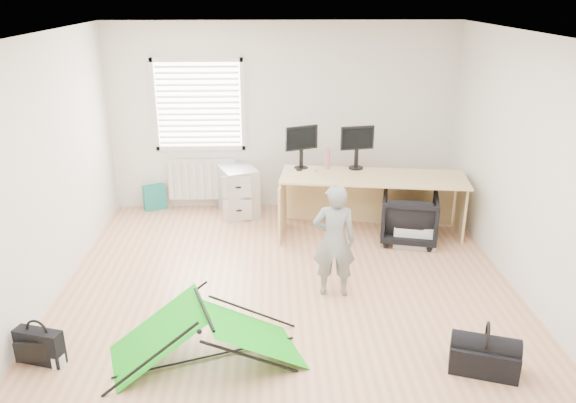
{
  "coord_description": "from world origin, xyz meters",
  "views": [
    {
      "loc": [
        -0.18,
        -5.26,
        3.12
      ],
      "look_at": [
        0.0,
        0.4,
        0.95
      ],
      "focal_mm": 35.0,
      "sensor_mm": 36.0,
      "label": 1
    }
  ],
  "objects_px": {
    "filing_cabinet": "(238,191)",
    "storage_crate": "(415,234)",
    "monitor_left": "(301,153)",
    "duffel_bag": "(484,358)",
    "thermos": "(327,159)",
    "kite": "(205,334)",
    "person": "(334,241)",
    "desk": "(372,205)",
    "laptop_bag": "(40,346)",
    "monitor_right": "(356,153)",
    "office_chair": "(409,217)"
  },
  "relations": [
    {
      "from": "filing_cabinet",
      "to": "storage_crate",
      "type": "xyz_separation_m",
      "value": [
        2.32,
        -1.12,
        -0.21
      ]
    },
    {
      "from": "monitor_left",
      "to": "duffel_bag",
      "type": "distance_m",
      "value": 3.66
    },
    {
      "from": "filing_cabinet",
      "to": "thermos",
      "type": "xyz_separation_m",
      "value": [
        1.23,
        -0.42,
        0.6
      ]
    },
    {
      "from": "storage_crate",
      "to": "duffel_bag",
      "type": "bearing_deg",
      "value": -90.5
    },
    {
      "from": "kite",
      "to": "duffel_bag",
      "type": "bearing_deg",
      "value": -24.78
    },
    {
      "from": "person",
      "to": "storage_crate",
      "type": "bearing_deg",
      "value": -130.66
    },
    {
      "from": "thermos",
      "to": "desk",
      "type": "bearing_deg",
      "value": -30.91
    },
    {
      "from": "filing_cabinet",
      "to": "laptop_bag",
      "type": "relative_size",
      "value": 1.64
    },
    {
      "from": "monitor_right",
      "to": "duffel_bag",
      "type": "bearing_deg",
      "value": -88.63
    },
    {
      "from": "thermos",
      "to": "duffel_bag",
      "type": "xyz_separation_m",
      "value": [
        1.06,
        -3.26,
        -0.83
      ]
    },
    {
      "from": "filing_cabinet",
      "to": "kite",
      "type": "bearing_deg",
      "value": -113.18
    },
    {
      "from": "laptop_bag",
      "to": "duffel_bag",
      "type": "bearing_deg",
      "value": 13.35
    },
    {
      "from": "desk",
      "to": "storage_crate",
      "type": "height_order",
      "value": "desk"
    },
    {
      "from": "storage_crate",
      "to": "monitor_left",
      "type": "bearing_deg",
      "value": 154.47
    },
    {
      "from": "monitor_right",
      "to": "kite",
      "type": "xyz_separation_m",
      "value": [
        -1.74,
        -3.0,
        -0.78
      ]
    },
    {
      "from": "thermos",
      "to": "laptop_bag",
      "type": "bearing_deg",
      "value": -132.91
    },
    {
      "from": "person",
      "to": "laptop_bag",
      "type": "bearing_deg",
      "value": 26.42
    },
    {
      "from": "office_chair",
      "to": "storage_crate",
      "type": "height_order",
      "value": "office_chair"
    },
    {
      "from": "filing_cabinet",
      "to": "thermos",
      "type": "relative_size",
      "value": 2.6
    },
    {
      "from": "kite",
      "to": "storage_crate",
      "type": "height_order",
      "value": "kite"
    },
    {
      "from": "desk",
      "to": "filing_cabinet",
      "type": "bearing_deg",
      "value": 164.96
    },
    {
      "from": "monitor_right",
      "to": "storage_crate",
      "type": "distance_m",
      "value": 1.32
    },
    {
      "from": "office_chair",
      "to": "filing_cabinet",
      "type": "bearing_deg",
      "value": -10.64
    },
    {
      "from": "thermos",
      "to": "person",
      "type": "xyz_separation_m",
      "value": [
        -0.1,
        -1.9,
        -0.33
      ]
    },
    {
      "from": "laptop_bag",
      "to": "duffel_bag",
      "type": "distance_m",
      "value": 3.88
    },
    {
      "from": "storage_crate",
      "to": "desk",
      "type": "bearing_deg",
      "value": 145.36
    },
    {
      "from": "desk",
      "to": "duffel_bag",
      "type": "bearing_deg",
      "value": -72.66
    },
    {
      "from": "desk",
      "to": "storage_crate",
      "type": "distance_m",
      "value": 0.67
    },
    {
      "from": "office_chair",
      "to": "kite",
      "type": "xyz_separation_m",
      "value": [
        -2.38,
        -2.44,
        -0.07
      ]
    },
    {
      "from": "thermos",
      "to": "office_chair",
      "type": "distance_m",
      "value": 1.34
    },
    {
      "from": "desk",
      "to": "person",
      "type": "xyz_separation_m",
      "value": [
        -0.67,
        -1.56,
        0.22
      ]
    },
    {
      "from": "thermos",
      "to": "laptop_bag",
      "type": "relative_size",
      "value": 0.63
    },
    {
      "from": "monitor_left",
      "to": "person",
      "type": "xyz_separation_m",
      "value": [
        0.25,
        -1.89,
        -0.41
      ]
    },
    {
      "from": "monitor_right",
      "to": "laptop_bag",
      "type": "relative_size",
      "value": 1.04
    },
    {
      "from": "kite",
      "to": "filing_cabinet",
      "type": "bearing_deg",
      "value": 69.1
    },
    {
      "from": "monitor_left",
      "to": "kite",
      "type": "distance_m",
      "value": 3.26
    },
    {
      "from": "desk",
      "to": "laptop_bag",
      "type": "xyz_separation_m",
      "value": [
        -3.38,
        -2.68,
        -0.25
      ]
    },
    {
      "from": "desk",
      "to": "person",
      "type": "bearing_deg",
      "value": -105.61
    },
    {
      "from": "person",
      "to": "duffel_bag",
      "type": "distance_m",
      "value": 1.86
    },
    {
      "from": "monitor_right",
      "to": "laptop_bag",
      "type": "distance_m",
      "value": 4.48
    },
    {
      "from": "monitor_left",
      "to": "storage_crate",
      "type": "distance_m",
      "value": 1.82
    },
    {
      "from": "filing_cabinet",
      "to": "monitor_right",
      "type": "height_order",
      "value": "monitor_right"
    },
    {
      "from": "kite",
      "to": "office_chair",
      "type": "bearing_deg",
      "value": 26.75
    },
    {
      "from": "filing_cabinet",
      "to": "laptop_bag",
      "type": "bearing_deg",
      "value": -135.82
    },
    {
      "from": "storage_crate",
      "to": "laptop_bag",
      "type": "xyz_separation_m",
      "value": [
        -3.9,
        -2.32,
        0.01
      ]
    },
    {
      "from": "monitor_left",
      "to": "storage_crate",
      "type": "bearing_deg",
      "value": -47.99
    },
    {
      "from": "monitor_right",
      "to": "person",
      "type": "xyz_separation_m",
      "value": [
        -0.49,
        -1.89,
        -0.41
      ]
    },
    {
      "from": "monitor_left",
      "to": "person",
      "type": "bearing_deg",
      "value": -104.93
    },
    {
      "from": "duffel_bag",
      "to": "desk",
      "type": "bearing_deg",
      "value": 118.27
    },
    {
      "from": "filing_cabinet",
      "to": "office_chair",
      "type": "relative_size",
      "value": 0.99
    }
  ]
}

